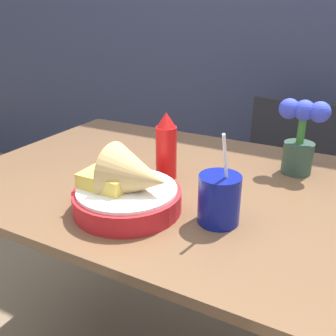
{
  "coord_description": "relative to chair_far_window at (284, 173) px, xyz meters",
  "views": [
    {
      "loc": [
        0.4,
        -0.87,
        1.2
      ],
      "look_at": [
        -0.03,
        -0.06,
        0.82
      ],
      "focal_mm": 40.0,
      "sensor_mm": 36.0,
      "label": 1
    }
  ],
  "objects": [
    {
      "name": "dining_table",
      "position": [
        -0.12,
        -0.83,
        0.17
      ],
      "size": [
        1.29,
        0.83,
        0.76
      ],
      "color": "brown",
      "rests_on": "ground_plane"
    },
    {
      "name": "chair_far_window",
      "position": [
        0.0,
        0.0,
        0.0
      ],
      "size": [
        0.4,
        0.4,
        0.82
      ],
      "color": "black",
      "rests_on": "ground_plane"
    },
    {
      "name": "food_basket",
      "position": [
        -0.17,
        -1.04,
        0.32
      ],
      "size": [
        0.26,
        0.26,
        0.17
      ],
      "color": "red",
      "rests_on": "dining_table"
    },
    {
      "name": "ketchup_bottle",
      "position": [
        -0.19,
        -0.83,
        0.36
      ],
      "size": [
        0.06,
        0.06,
        0.19
      ],
      "color": "red",
      "rests_on": "dining_table"
    },
    {
      "name": "drink_cup",
      "position": [
        0.03,
        -0.99,
        0.32
      ],
      "size": [
        0.1,
        0.1,
        0.23
      ],
      "color": "navy",
      "rests_on": "dining_table"
    },
    {
      "name": "flower_vase",
      "position": [
        0.13,
        -0.62,
        0.38
      ],
      "size": [
        0.14,
        0.09,
        0.22
      ],
      "color": "#2D4738",
      "rests_on": "dining_table"
    }
  ]
}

